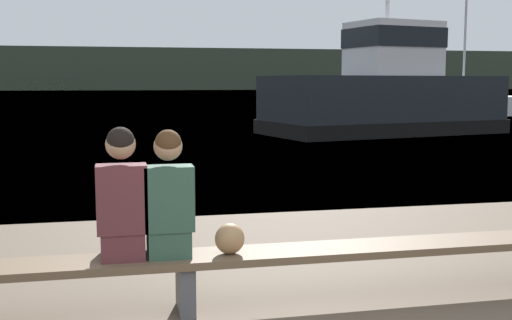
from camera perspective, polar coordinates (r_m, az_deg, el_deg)
The scene contains 8 objects.
water_surface at distance 128.35m, azimuth -12.04°, elevation 6.08°, with size 240.00×240.00×0.00m, color teal.
far_shoreline at distance 136.29m, azimuth -12.11°, elevation 7.90°, with size 600.00×12.00×8.48m, color #384233.
bench_main at distance 5.05m, azimuth -6.31°, elevation -9.25°, with size 7.81×0.45×0.44m.
person_left at distance 4.91m, azimuth -11.83°, elevation -3.53°, with size 0.37×0.41×1.00m.
person_right at distance 4.93m, azimuth -7.78°, elevation -3.60°, with size 0.37×0.41×0.98m.
shopping_bag at distance 5.02m, azimuth -2.35°, elevation -7.00°, with size 0.23×0.21×0.24m.
tugboat_red at distance 22.53m, azimuth 11.32°, elevation 5.43°, with size 8.67×5.37×6.37m.
moored_sailboat at distance 35.11m, azimuth 18.35°, elevation 4.61°, with size 7.87×3.69×9.19m.
Camera 1 is at (-1.00, -2.60, 1.78)m, focal length 45.00 mm.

